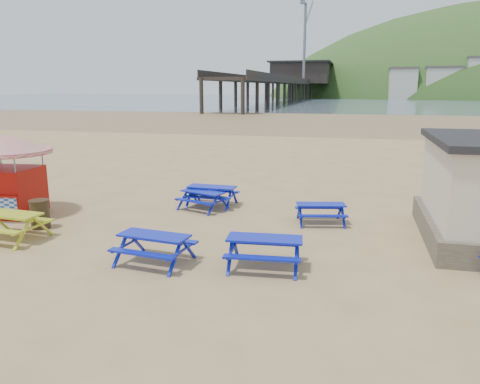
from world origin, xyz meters
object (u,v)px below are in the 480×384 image
(ice_cream_kiosk, at_px, (7,165))
(litter_bin, at_px, (40,214))
(picnic_table_blue_a, at_px, (203,200))
(picnic_table_yellow, at_px, (10,226))
(picnic_table_blue_b, at_px, (212,196))

(ice_cream_kiosk, height_order, litter_bin, ice_cream_kiosk)
(picnic_table_blue_a, distance_m, picnic_table_yellow, 6.66)
(ice_cream_kiosk, bearing_deg, picnic_table_yellow, -57.37)
(ice_cream_kiosk, xyz_separation_m, litter_bin, (2.16, -1.30, -1.34))
(picnic_table_blue_a, xyz_separation_m, ice_cream_kiosk, (-6.58, -2.30, 1.47))
(ice_cream_kiosk, bearing_deg, picnic_table_blue_b, 17.44)
(picnic_table_blue_a, height_order, ice_cream_kiosk, ice_cream_kiosk)
(picnic_table_yellow, relative_size, ice_cream_kiosk, 0.60)
(picnic_table_blue_a, bearing_deg, litter_bin, -121.32)
(litter_bin, bearing_deg, picnic_table_yellow, -96.00)
(ice_cream_kiosk, relative_size, litter_bin, 3.73)
(picnic_table_blue_a, relative_size, picnic_table_yellow, 0.95)
(picnic_table_blue_b, height_order, picnic_table_yellow, picnic_table_yellow)
(picnic_table_blue_b, xyz_separation_m, ice_cream_kiosk, (-6.76, -2.91, 1.43))
(picnic_table_blue_a, bearing_deg, picnic_table_blue_b, 93.63)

